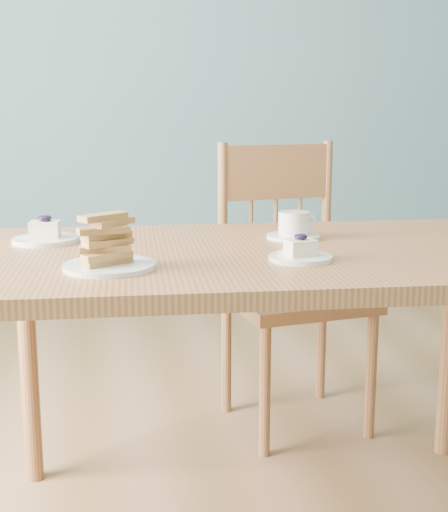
% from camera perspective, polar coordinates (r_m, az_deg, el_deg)
% --- Properties ---
extents(room, '(5.01, 5.01, 2.71)m').
position_cam_1_polar(room, '(1.76, 7.58, 18.12)').
color(room, '#976946').
rests_on(room, ground).
extents(dining_table, '(1.53, 0.94, 0.79)m').
position_cam_1_polar(dining_table, '(1.85, 3.73, -1.85)').
color(dining_table, '#9A643A').
rests_on(dining_table, ground).
extents(dining_chair, '(0.53, 0.51, 1.03)m').
position_cam_1_polar(dining_chair, '(2.60, 5.44, -2.19)').
color(dining_chair, '#9A643A').
rests_on(dining_chair, ground).
extents(cheesecake_plate_near, '(0.15, 0.15, 0.06)m').
position_cam_1_polar(cheesecake_plate_near, '(1.71, 6.13, 0.21)').
color(cheesecake_plate_near, silver).
rests_on(cheesecake_plate_near, dining_table).
extents(cheesecake_plate_far, '(0.18, 0.18, 0.07)m').
position_cam_1_polar(cheesecake_plate_far, '(1.98, -14.11, 1.61)').
color(cheesecake_plate_far, silver).
rests_on(cheesecake_plate_far, dining_table).
extents(coffee_cup, '(0.15, 0.15, 0.07)m').
position_cam_1_polar(coffee_cup, '(1.99, 5.64, 2.32)').
color(coffee_cup, silver).
rests_on(coffee_cup, dining_table).
extents(biscotti_plate, '(0.21, 0.21, 0.13)m').
position_cam_1_polar(biscotti_plate, '(1.62, -9.20, 0.50)').
color(biscotti_plate, silver).
rests_on(biscotti_plate, dining_table).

